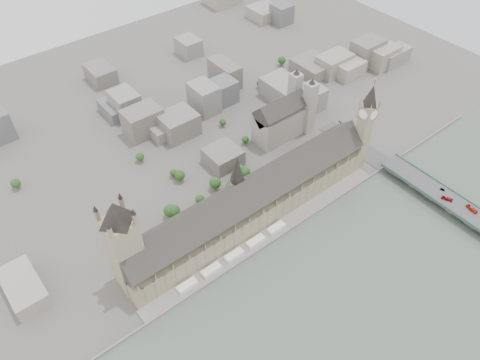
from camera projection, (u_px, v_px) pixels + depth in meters
ground at (263, 231)px, 437.93m from camera, size 900.00×900.00×0.00m
embankment_wall at (274, 240)px, 428.55m from camera, size 600.00×1.50×3.00m
river_terrace at (268, 235)px, 433.06m from camera, size 270.00×15.00×2.00m
terrace_tents at (234, 255)px, 413.53m from camera, size 118.00×7.00×4.00m
palace_of_westminster at (250, 203)px, 432.88m from camera, size 265.00×40.73×55.44m
elizabeth_tower at (366, 121)px, 462.53m from camera, size 17.00×17.00×107.50m
victoria_tower at (123, 242)px, 359.50m from camera, size 30.00×30.00×100.00m
central_tower at (237, 177)px, 407.15m from camera, size 13.00×13.00×48.00m
westminster_bridge at (447, 202)px, 457.43m from camera, size 25.00×325.00×10.25m
westminster_abbey at (284, 117)px, 522.09m from camera, size 68.00×36.00×64.00m
city_skyline_inland at (131, 96)px, 560.56m from camera, size 720.00×360.00×38.00m
park_trees at (216, 194)px, 461.53m from camera, size 110.00×30.00×15.00m
red_bus_north at (447, 199)px, 451.39m from camera, size 6.60×10.76×2.97m
red_bus_south at (472, 209)px, 441.83m from camera, size 4.53×12.18×3.31m
car_silver at (442, 189)px, 461.26m from camera, size 2.45×4.85×1.52m
car_approach at (340, 122)px, 537.78m from camera, size 3.51×5.62×1.52m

